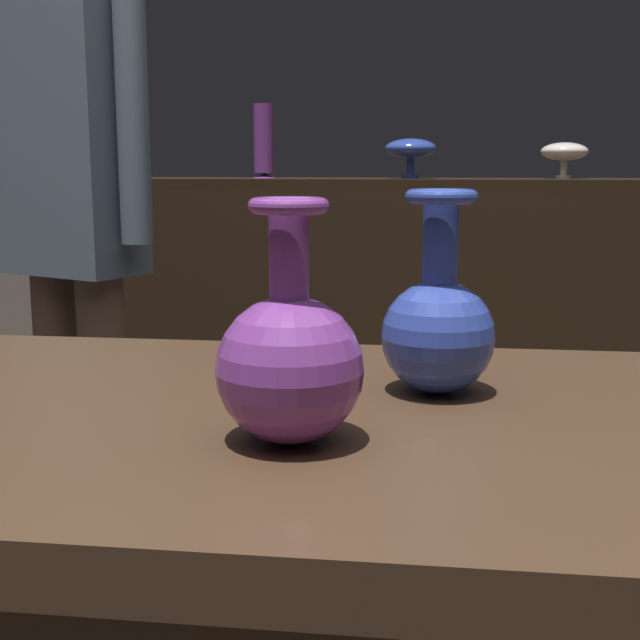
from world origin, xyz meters
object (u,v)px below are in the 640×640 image
Objects in this scene: vase_centerpiece at (290,361)px; shelf_vase_left at (264,142)px; shelf_vase_far_left at (118,157)px; shelf_vase_right at (564,152)px; vase_tall_behind at (438,325)px; visitor_near_left at (72,208)px; shelf_vase_center at (411,149)px.

vase_centerpiece is 0.82× the size of shelf_vase_left.
shelf_vase_far_left is (-1.00, 2.29, 0.19)m from vase_centerpiece.
shelf_vase_far_left is (-1.56, -0.05, -0.01)m from shelf_vase_right.
shelf_vase_left is at bearing 101.58° from vase_centerpiece.
vase_tall_behind reaches higher than vase_centerpiece.
shelf_vase_left is (-0.61, 2.16, 0.24)m from vase_tall_behind.
vase_tall_behind is 2.40m from shelf_vase_far_left.
visitor_near_left reaches higher than shelf_vase_right.
vase_centerpiece is at bearing -91.00° from shelf_vase_center.
shelf_vase_far_left is (-0.52, -0.05, -0.05)m from shelf_vase_left.
vase_tall_behind is at bearing 55.10° from vase_centerpiece.
shelf_vase_right is 0.10× the size of visitor_near_left.
shelf_vase_right reaches higher than vase_tall_behind.
visitor_near_left reaches higher than vase_tall_behind.
vase_centerpiece is 1.59× the size of shelf_vase_far_left.
shelf_vase_far_left is at bearing 118.11° from vase_tall_behind.
vase_centerpiece is at bearing -124.90° from vase_tall_behind.
shelf_vase_right is 1.19× the size of shelf_vase_far_left.
shelf_vase_center is at bearing -174.58° from shelf_vase_right.
shelf_vase_far_left is 1.15m from visitor_near_left.
vase_tall_behind is (0.13, 0.18, 0.00)m from vase_centerpiece.
visitor_near_left reaches higher than shelf_vase_left.
shelf_vase_left is at bearing 5.29° from shelf_vase_far_left.
vase_centerpiece is at bearing -78.42° from shelf_vase_left.
vase_tall_behind is 0.83× the size of shelf_vase_left.
shelf_vase_center reaches higher than vase_tall_behind.
visitor_near_left is (-0.83, 1.01, 0.07)m from vase_tall_behind.
vase_centerpiece is 1.20× the size of shelf_vase_center.
vase_tall_behind is at bearing 153.61° from visitor_near_left.
vase_centerpiece is 2.40m from shelf_vase_left.
vase_tall_behind is at bearing -87.62° from shelf_vase_center.
visitor_near_left is (-0.71, 1.19, 0.07)m from vase_centerpiece.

